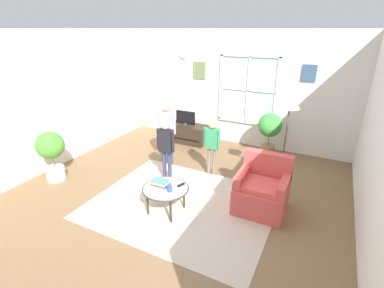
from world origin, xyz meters
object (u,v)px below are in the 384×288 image
object	(u,v)px
coffee_table	(166,189)
person_pink_shirt	(167,126)
potted_plant_corner	(51,151)
book_stack	(161,182)
tv_stand	(186,133)
person_green_shirt	(212,142)
potted_plant_by_window	(270,129)
floor_lamp	(289,112)
armchair	(262,190)
cup	(170,188)
remote_near_books	(181,185)
person_black_shirt	(166,144)
television	(185,118)

from	to	relation	value
coffee_table	person_pink_shirt	bearing A→B (deg)	120.11
potted_plant_corner	coffee_table	bearing A→B (deg)	2.18
book_stack	potted_plant_corner	distance (m)	2.29
tv_stand	coffee_table	world-z (taller)	tv_stand
person_green_shirt	potted_plant_by_window	bearing A→B (deg)	60.06
book_stack	floor_lamp	world-z (taller)	floor_lamp
armchair	cup	xyz separation A→B (m)	(-1.20, -0.80, 0.14)
cup	remote_near_books	world-z (taller)	cup
book_stack	cup	world-z (taller)	cup
armchair	floor_lamp	size ratio (longest dim) A/B	0.50
armchair	person_black_shirt	world-z (taller)	person_black_shirt
coffee_table	potted_plant_by_window	bearing A→B (deg)	71.50
cup	potted_plant_by_window	xyz separation A→B (m)	(0.83, 2.85, 0.18)
coffee_table	floor_lamp	distance (m)	2.30
television	book_stack	distance (m)	2.86
person_black_shirt	potted_plant_by_window	bearing A→B (deg)	54.28
coffee_table	potted_plant_corner	size ratio (longest dim) A/B	0.76
book_stack	tv_stand	bearing A→B (deg)	110.25
person_pink_shirt	person_black_shirt	bearing A→B (deg)	-60.48
person_green_shirt	person_black_shirt	distance (m)	0.89
armchair	coffee_table	xyz separation A→B (m)	(-1.31, -0.75, 0.06)
coffee_table	potted_plant_by_window	xyz separation A→B (m)	(0.94, 2.80, 0.25)
book_stack	person_green_shirt	size ratio (longest dim) A/B	0.24
television	remote_near_books	bearing A→B (deg)	-63.24
coffee_table	book_stack	distance (m)	0.15
tv_stand	person_black_shirt	world-z (taller)	person_black_shirt
potted_plant_corner	armchair	bearing A→B (deg)	12.76
person_pink_shirt	potted_plant_corner	xyz separation A→B (m)	(-1.57, -1.54, -0.24)
potted_plant_by_window	cup	bearing A→B (deg)	-106.25
television	cup	size ratio (longest dim) A/B	5.18
television	person_green_shirt	xyz separation A→B (m)	(1.26, -1.30, 0.06)
tv_stand	coffee_table	distance (m)	2.96
armchair	book_stack	xyz separation A→B (m)	(-1.43, -0.70, 0.13)
television	person_black_shirt	bearing A→B (deg)	-71.80
floor_lamp	television	bearing A→B (deg)	153.21
armchair	person_green_shirt	xyz separation A→B (m)	(-1.16, 0.69, 0.37)
tv_stand	remote_near_books	bearing A→B (deg)	-63.27
television	armchair	size ratio (longest dim) A/B	0.58
armchair	remote_near_books	world-z (taller)	armchair
person_green_shirt	potted_plant_corner	xyz separation A→B (m)	(-2.56, -1.53, -0.10)
floor_lamp	potted_plant_corner	bearing A→B (deg)	-158.52
tv_stand	person_green_shirt	size ratio (longest dim) A/B	0.98
person_green_shirt	person_black_shirt	bearing A→B (deg)	-136.05
cup	person_pink_shirt	xyz separation A→B (m)	(-0.95, 1.50, 0.37)
book_stack	person_green_shirt	world-z (taller)	person_green_shirt
armchair	coffee_table	bearing A→B (deg)	-150.19
person_pink_shirt	potted_plant_by_window	bearing A→B (deg)	37.16
potted_plant_corner	television	bearing A→B (deg)	65.37
armchair	person_black_shirt	xyz separation A→B (m)	(-1.79, 0.07, 0.42)
tv_stand	potted_plant_by_window	distance (m)	2.09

